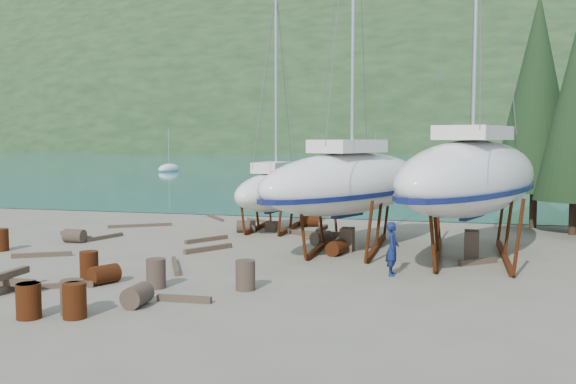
% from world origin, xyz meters
% --- Properties ---
extents(ground, '(600.00, 600.00, 0.00)m').
position_xyz_m(ground, '(0.00, 0.00, 0.00)').
color(ground, '#676251').
rests_on(ground, ground).
extents(bay_water, '(700.00, 700.00, 0.00)m').
position_xyz_m(bay_water, '(0.00, 315.00, 0.01)').
color(bay_water, '#1B6988').
rests_on(bay_water, ground).
extents(far_hill, '(800.00, 360.00, 110.00)m').
position_xyz_m(far_hill, '(0.00, 320.00, 0.00)').
color(far_hill, '#1E3118').
rests_on(far_hill, ground).
extents(far_house_left, '(6.60, 5.60, 5.60)m').
position_xyz_m(far_house_left, '(-60.00, 190.00, 2.92)').
color(far_house_left, beige).
rests_on(far_house_left, ground).
extents(far_house_center, '(6.60, 5.60, 5.60)m').
position_xyz_m(far_house_center, '(-20.00, 190.00, 2.92)').
color(far_house_center, beige).
rests_on(far_house_center, ground).
extents(far_house_right, '(6.60, 5.60, 5.60)m').
position_xyz_m(far_house_right, '(30.00, 190.00, 2.92)').
color(far_house_right, beige).
rests_on(far_house_right, ground).
extents(cypress_back_left, '(4.14, 4.14, 11.50)m').
position_xyz_m(cypress_back_left, '(11.00, 14.00, 6.66)').
color(cypress_back_left, black).
rests_on(cypress_back_left, ground).
extents(moored_boat_left, '(2.00, 5.00, 6.05)m').
position_xyz_m(moored_boat_left, '(-30.00, 60.00, 0.39)').
color(moored_boat_left, white).
rests_on(moored_boat_left, ground).
extents(moored_boat_mid, '(2.00, 5.00, 6.05)m').
position_xyz_m(moored_boat_mid, '(10.00, 80.00, 0.39)').
color(moored_boat_mid, white).
rests_on(moored_boat_mid, ground).
extents(moored_boat_far, '(2.00, 5.00, 6.05)m').
position_xyz_m(moored_boat_far, '(-8.00, 110.00, 0.39)').
color(moored_boat_far, white).
rests_on(moored_boat_far, ground).
extents(large_sailboat_near, '(7.24, 10.92, 16.71)m').
position_xyz_m(large_sailboat_near, '(3.10, 5.67, 2.69)').
color(large_sailboat_near, white).
rests_on(large_sailboat_near, ground).
extents(large_sailboat_far, '(7.15, 12.23, 18.60)m').
position_xyz_m(large_sailboat_far, '(7.80, 4.82, 3.04)').
color(large_sailboat_far, white).
rests_on(large_sailboat_far, ground).
extents(small_sailboat_shore, '(3.27, 7.53, 11.65)m').
position_xyz_m(small_sailboat_shore, '(-1.27, 10.05, 1.92)').
color(small_sailboat_shore, white).
rests_on(small_sailboat_shore, ground).
extents(worker, '(0.43, 0.64, 1.75)m').
position_xyz_m(worker, '(5.24, 1.03, 0.87)').
color(worker, '#111E4E').
rests_on(worker, ground).
extents(drum_1, '(0.59, 0.89, 0.58)m').
position_xyz_m(drum_1, '(-0.95, -4.53, 0.29)').
color(drum_1, '#2D2823').
rests_on(drum_1, ground).
extents(drum_3, '(0.58, 0.58, 0.88)m').
position_xyz_m(drum_3, '(-3.01, -6.25, 0.44)').
color(drum_3, '#5D2B10').
rests_on(drum_3, ground).
extents(drum_4, '(1.00, 0.79, 0.58)m').
position_xyz_m(drum_4, '(0.15, 11.66, 0.29)').
color(drum_4, '#5D2B10').
rests_on(drum_4, ground).
extents(drum_5, '(0.58, 0.58, 0.88)m').
position_xyz_m(drum_5, '(1.25, -2.08, 0.44)').
color(drum_5, '#2D2823').
rests_on(drum_5, ground).
extents(drum_6, '(0.76, 0.99, 0.58)m').
position_xyz_m(drum_6, '(2.85, 4.15, 0.29)').
color(drum_6, '#5D2B10').
rests_on(drum_6, ground).
extents(drum_7, '(0.58, 0.58, 0.88)m').
position_xyz_m(drum_7, '(-1.90, -5.95, 0.44)').
color(drum_7, '#5D2B10').
rests_on(drum_7, ground).
extents(drum_8, '(0.58, 0.58, 0.88)m').
position_xyz_m(drum_8, '(-10.16, 1.77, 0.44)').
color(drum_8, '#5D2B10').
rests_on(drum_8, ground).
extents(drum_9, '(1.00, 0.78, 0.58)m').
position_xyz_m(drum_9, '(-2.33, 8.92, 0.29)').
color(drum_9, '#2D2823').
rests_on(drum_9, ground).
extents(drum_10, '(0.58, 0.58, 0.88)m').
position_xyz_m(drum_10, '(-2.97, -6.25, 0.44)').
color(drum_10, '#5D2B10').
rests_on(drum_10, ground).
extents(drum_11, '(0.97, 1.05, 0.58)m').
position_xyz_m(drum_11, '(1.84, 6.30, 0.29)').
color(drum_11, '#2D2823').
rests_on(drum_11, ground).
extents(drum_12, '(0.92, 1.05, 0.58)m').
position_xyz_m(drum_12, '(-3.18, -2.38, 0.29)').
color(drum_12, '#5D2B10').
rests_on(drum_12, ground).
extents(drum_14, '(0.58, 0.58, 0.88)m').
position_xyz_m(drum_14, '(-4.01, -1.88, 0.44)').
color(drum_14, '#5D2B10').
rests_on(drum_14, ground).
extents(drum_15, '(0.90, 0.61, 0.58)m').
position_xyz_m(drum_15, '(-8.50, 4.27, 0.29)').
color(drum_15, '#2D2823').
rests_on(drum_15, ground).
extents(drum_16, '(0.58, 0.58, 0.88)m').
position_xyz_m(drum_16, '(-1.39, -2.51, 0.44)').
color(drum_16, '#2D2823').
rests_on(drum_16, ground).
extents(drum_17, '(0.58, 0.58, 0.88)m').
position_xyz_m(drum_17, '(-2.16, -5.66, 0.44)').
color(drum_17, '#2D2823').
rests_on(drum_17, ground).
extents(timber_0, '(1.80, 2.23, 0.14)m').
position_xyz_m(timber_0, '(-5.63, 13.46, 0.07)').
color(timber_0, brown).
rests_on(timber_0, ground).
extents(timber_1, '(1.38, 1.21, 0.19)m').
position_xyz_m(timber_1, '(8.01, 3.63, 0.10)').
color(timber_1, brown).
rests_on(timber_1, ground).
extents(timber_2, '(2.30, 1.36, 0.19)m').
position_xyz_m(timber_2, '(-9.23, 5.51, 0.09)').
color(timber_2, brown).
rests_on(timber_2, ground).
extents(timber_3, '(2.51, 1.59, 0.15)m').
position_xyz_m(timber_3, '(-4.65, -3.51, 0.07)').
color(timber_3, brown).
rests_on(timber_3, ground).
extents(timber_4, '(1.30, 1.98, 0.17)m').
position_xyz_m(timber_4, '(-3.16, 5.99, 0.09)').
color(timber_4, brown).
rests_on(timber_4, ground).
extents(timber_5, '(0.95, 2.28, 0.16)m').
position_xyz_m(timber_5, '(-3.69, -1.88, 0.08)').
color(timber_5, brown).
rests_on(timber_5, ground).
extents(timber_6, '(1.68, 1.30, 0.19)m').
position_xyz_m(timber_6, '(0.30, 8.77, 0.10)').
color(timber_6, brown).
rests_on(timber_6, ground).
extents(timber_7, '(1.54, 0.22, 0.17)m').
position_xyz_m(timber_7, '(0.08, -3.82, 0.09)').
color(timber_7, brown).
rests_on(timber_7, ground).
extents(timber_8, '(1.34, 2.04, 0.19)m').
position_xyz_m(timber_8, '(-2.22, 3.80, 0.09)').
color(timber_8, brown).
rests_on(timber_8, ground).
extents(timber_9, '(1.75, 1.35, 0.15)m').
position_xyz_m(timber_9, '(-2.82, 12.68, 0.08)').
color(timber_9, brown).
rests_on(timber_9, ground).
extents(timber_11, '(1.39, 2.54, 0.15)m').
position_xyz_m(timber_11, '(-2.09, 0.39, 0.08)').
color(timber_11, brown).
rests_on(timber_11, ground).
extents(timber_12, '(1.95, 1.20, 0.17)m').
position_xyz_m(timber_12, '(-7.79, 1.02, 0.08)').
color(timber_12, brown).
rests_on(timber_12, ground).
extents(timber_15, '(2.72, 1.84, 0.15)m').
position_xyz_m(timber_15, '(-8.09, 9.43, 0.07)').
color(timber_15, brown).
rests_on(timber_15, ground).
extents(timber_17, '(0.74, 2.08, 0.16)m').
position_xyz_m(timber_17, '(-7.79, 5.47, 0.08)').
color(timber_17, brown).
rests_on(timber_17, ground).
extents(timber_pile_fore, '(1.80, 1.80, 0.60)m').
position_xyz_m(timber_pile_fore, '(-5.34, -4.04, 0.30)').
color(timber_pile_fore, brown).
rests_on(timber_pile_fore, ground).
extents(timber_pile_aft, '(1.80, 1.80, 0.60)m').
position_xyz_m(timber_pile_aft, '(1.61, 7.49, 0.30)').
color(timber_pile_aft, brown).
rests_on(timber_pile_aft, ground).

